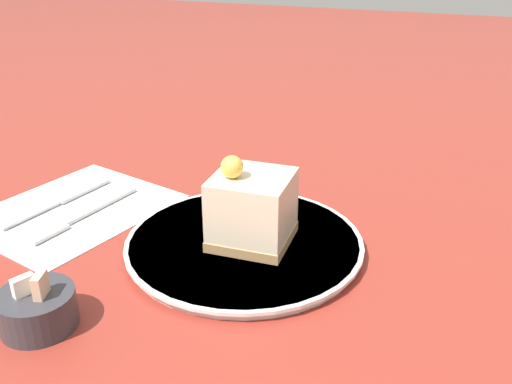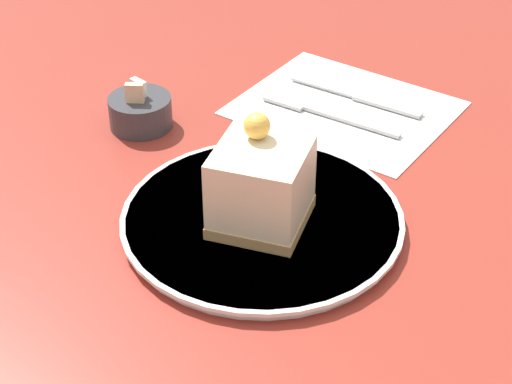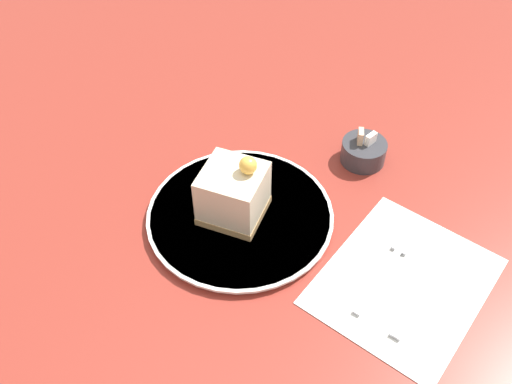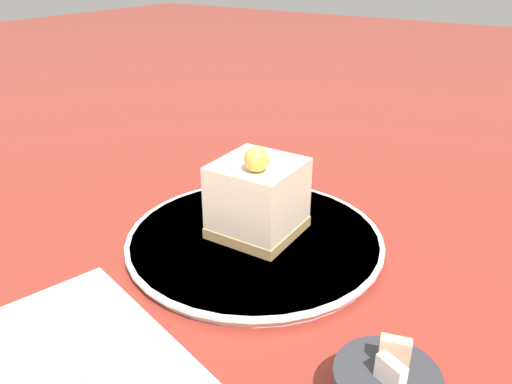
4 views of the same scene
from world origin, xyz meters
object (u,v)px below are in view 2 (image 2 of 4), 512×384
object	(u,v)px
cake_slice	(262,183)
knife	(367,99)
plate	(262,220)
fork	(319,111)
sugar_bowl	(140,111)

from	to	relation	value
cake_slice	knife	world-z (taller)	cake_slice
plate	fork	xyz separation A→B (m)	(0.22, 0.01, -0.00)
fork	sugar_bowl	xyz separation A→B (m)	(-0.09, 0.18, 0.01)
plate	knife	size ratio (longest dim) A/B	1.58
cake_slice	fork	size ratio (longest dim) A/B	0.61
cake_slice	fork	distance (m)	0.23
knife	sugar_bowl	distance (m)	0.26
knife	sugar_bowl	xyz separation A→B (m)	(-0.14, 0.22, 0.01)
plate	fork	world-z (taller)	plate
cake_slice	fork	xyz separation A→B (m)	(0.22, 0.01, -0.05)
fork	knife	world-z (taller)	same
cake_slice	sugar_bowl	world-z (taller)	cake_slice
fork	knife	xyz separation A→B (m)	(0.05, -0.04, 0.00)
plate	knife	xyz separation A→B (m)	(0.27, -0.03, -0.00)
fork	sugar_bowl	bearing A→B (deg)	129.49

